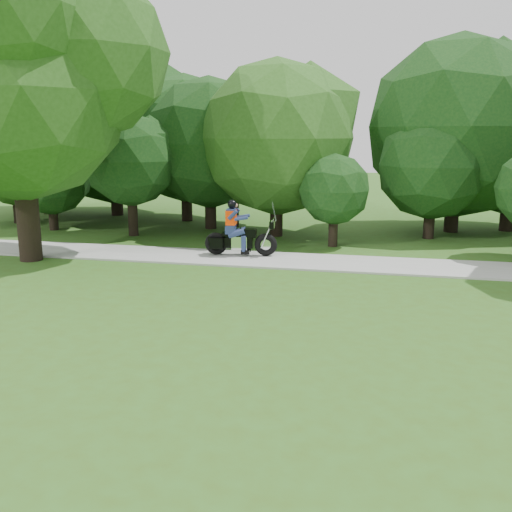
# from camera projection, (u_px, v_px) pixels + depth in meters

# --- Properties ---
(ground) EXTENTS (100.00, 100.00, 0.00)m
(ground) POSITION_uv_depth(u_px,v_px,m) (370.00, 374.00, 9.31)
(ground) COLOR #335317
(ground) RESTS_ON ground
(walkway) EXTENTS (60.00, 2.20, 0.06)m
(walkway) POSITION_uv_depth(u_px,v_px,m) (376.00, 265.00, 16.94)
(walkway) COLOR gray
(walkway) RESTS_ON ground
(tree_line) EXTENTS (40.28, 11.44, 7.88)m
(tree_line) POSITION_uv_depth(u_px,v_px,m) (342.00, 137.00, 22.79)
(tree_line) COLOR black
(tree_line) RESTS_ON ground
(big_tree_west) EXTENTS (8.64, 6.56, 9.96)m
(big_tree_west) POSITION_uv_depth(u_px,v_px,m) (21.00, 68.00, 16.86)
(big_tree_west) COLOR black
(big_tree_west) RESTS_ON ground
(touring_motorcycle) EXTENTS (2.33, 0.81, 1.77)m
(touring_motorcycle) POSITION_uv_depth(u_px,v_px,m) (236.00, 235.00, 18.03)
(touring_motorcycle) COLOR black
(touring_motorcycle) RESTS_ON walkway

